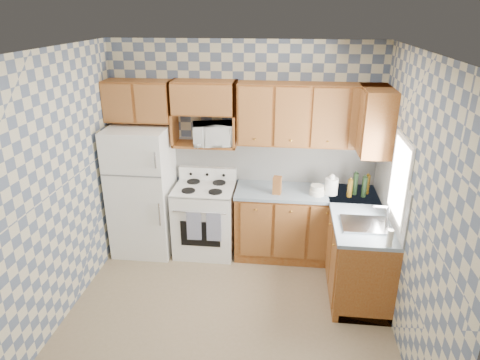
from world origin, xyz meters
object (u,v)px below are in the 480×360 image
microwave (213,134)px  electric_kettle (331,186)px  refrigerator (143,191)px  stove_body (205,220)px

microwave → electric_kettle: (1.48, -0.16, -0.56)m
refrigerator → stove_body: (0.80, 0.03, -0.39)m
refrigerator → stove_body: size_ratio=1.87×
stove_body → microwave: 1.15m
electric_kettle → microwave: bearing=173.9°
stove_body → refrigerator: bearing=-178.2°
refrigerator → stove_body: refrigerator is taller
refrigerator → electric_kettle: refrigerator is taller
refrigerator → electric_kettle: (2.39, -0.01, 0.18)m
microwave → electric_kettle: bearing=-19.5°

